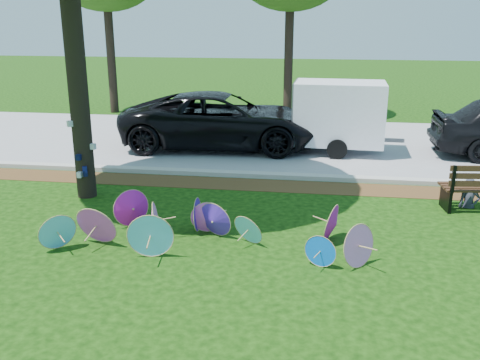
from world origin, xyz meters
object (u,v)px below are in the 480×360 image
object	(u,v)px
cargo_trailer	(339,113)
person_left	(472,180)
black_van	(222,121)
parasol_pile	(194,225)

from	to	relation	value
cargo_trailer	person_left	world-z (taller)	cargo_trailer
cargo_trailer	person_left	distance (m)	5.43
black_van	person_left	size ratio (longest dim) A/B	4.91
black_van	person_left	bearing A→B (deg)	-129.89
parasol_pile	black_van	size ratio (longest dim) A/B	0.96
person_left	black_van	bearing A→B (deg)	141.66
cargo_trailer	parasol_pile	bearing A→B (deg)	-108.45
parasol_pile	black_van	world-z (taller)	black_van
parasol_pile	cargo_trailer	xyz separation A→B (m)	(2.84, 7.46, 0.87)
parasol_pile	cargo_trailer	world-z (taller)	cargo_trailer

